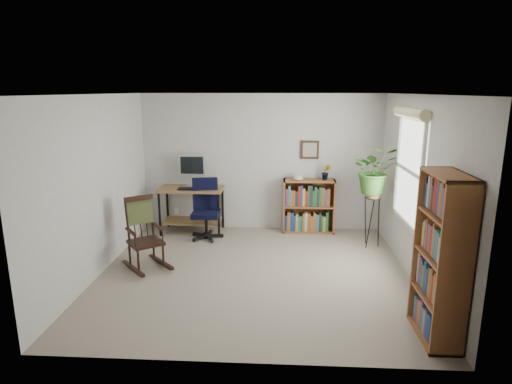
# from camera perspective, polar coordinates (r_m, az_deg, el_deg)

# --- Properties ---
(floor) EXTENTS (4.20, 4.00, 0.00)m
(floor) POSITION_cam_1_polar(r_m,az_deg,el_deg) (5.99, -0.23, -10.72)
(floor) COLOR gray
(floor) RESTS_ON ground
(ceiling) EXTENTS (4.20, 4.00, 0.00)m
(ceiling) POSITION_cam_1_polar(r_m,az_deg,el_deg) (5.46, -0.25, 12.90)
(ceiling) COLOR silver
(ceiling) RESTS_ON ground
(wall_back) EXTENTS (4.20, 0.00, 2.40)m
(wall_back) POSITION_cam_1_polar(r_m,az_deg,el_deg) (7.56, 0.70, 3.92)
(wall_back) COLOR beige
(wall_back) RESTS_ON ground
(wall_front) EXTENTS (4.20, 0.00, 2.40)m
(wall_front) POSITION_cam_1_polar(r_m,az_deg,el_deg) (3.69, -2.17, -6.40)
(wall_front) COLOR beige
(wall_front) RESTS_ON ground
(wall_left) EXTENTS (0.00, 4.00, 2.40)m
(wall_left) POSITION_cam_1_polar(r_m,az_deg,el_deg) (6.10, -20.32, 0.76)
(wall_left) COLOR beige
(wall_left) RESTS_ON ground
(wall_right) EXTENTS (0.00, 4.00, 2.40)m
(wall_right) POSITION_cam_1_polar(r_m,az_deg,el_deg) (5.87, 20.70, 0.24)
(wall_right) COLOR beige
(wall_right) RESTS_ON ground
(window) EXTENTS (0.12, 1.20, 1.50)m
(window) POSITION_cam_1_polar(r_m,az_deg,el_deg) (6.10, 19.68, 2.72)
(window) COLOR silver
(window) RESTS_ON wall_right
(desk) EXTENTS (1.10, 0.61, 0.79)m
(desk) POSITION_cam_1_polar(r_m,az_deg,el_deg) (7.60, -8.52, -2.39)
(desk) COLOR olive
(desk) RESTS_ON floor
(monitor) EXTENTS (0.46, 0.16, 0.56)m
(monitor) POSITION_cam_1_polar(r_m,az_deg,el_deg) (7.58, -8.48, 2.83)
(monitor) COLOR silver
(monitor) RESTS_ON desk
(keyboard) EXTENTS (0.40, 0.15, 0.02)m
(keyboard) POSITION_cam_1_polar(r_m,az_deg,el_deg) (7.39, -8.81, 0.42)
(keyboard) COLOR black
(keyboard) RESTS_ON desk
(office_chair) EXTENTS (0.66, 0.66, 1.02)m
(office_chair) POSITION_cam_1_polar(r_m,az_deg,el_deg) (7.20, -6.70, -2.29)
(office_chair) COLOR black
(office_chair) RESTS_ON floor
(rocking_chair) EXTENTS (0.96, 1.03, 1.03)m
(rocking_chair) POSITION_cam_1_polar(r_m,az_deg,el_deg) (6.17, -14.56, -5.30)
(rocking_chair) COLOR black
(rocking_chair) RESTS_ON floor
(low_bookshelf) EXTENTS (0.89, 0.30, 0.94)m
(low_bookshelf) POSITION_cam_1_polar(r_m,az_deg,el_deg) (7.55, 7.03, -1.85)
(low_bookshelf) COLOR brown
(low_bookshelf) RESTS_ON floor
(tall_bookshelf) EXTENTS (0.32, 0.74, 1.70)m
(tall_bookshelf) POSITION_cam_1_polar(r_m,az_deg,el_deg) (4.60, 23.42, -8.11)
(tall_bookshelf) COLOR brown
(tall_bookshelf) RESTS_ON floor
(plant_stand) EXTENTS (0.34, 0.34, 0.94)m
(plant_stand) POSITION_cam_1_polar(r_m,az_deg,el_deg) (7.05, 15.16, -3.36)
(plant_stand) COLOR black
(plant_stand) RESTS_ON floor
(spider_plant) EXTENTS (1.69, 1.88, 1.46)m
(spider_plant) POSITION_cam_1_polar(r_m,az_deg,el_deg) (6.82, 15.74, 5.78)
(spider_plant) COLOR #316523
(spider_plant) RESTS_ON plant_stand
(potted_plant_small) EXTENTS (0.13, 0.24, 0.11)m
(potted_plant_small) POSITION_cam_1_polar(r_m,az_deg,el_deg) (7.47, 9.29, 2.04)
(potted_plant_small) COLOR #316523
(potted_plant_small) RESTS_ON low_bookshelf
(framed_picture) EXTENTS (0.32, 0.04, 0.32)m
(framed_picture) POSITION_cam_1_polar(r_m,az_deg,el_deg) (7.51, 7.17, 5.60)
(framed_picture) COLOR black
(framed_picture) RESTS_ON wall_back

